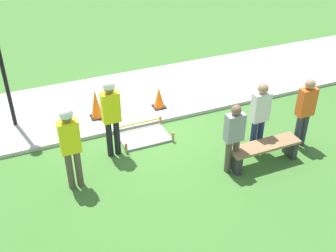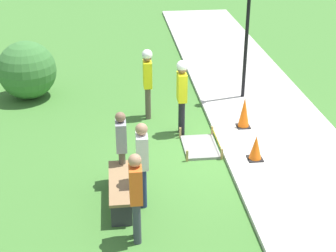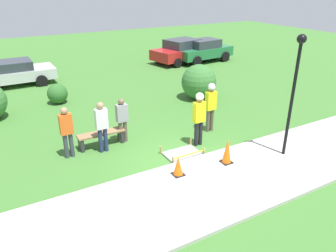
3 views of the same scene
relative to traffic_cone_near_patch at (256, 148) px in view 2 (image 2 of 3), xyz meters
name	(u,v)px [view 2 (image 2 of 3)]	position (x,y,z in m)	size (l,w,h in m)	color
ground_plane	(221,151)	(0.62, 0.65, -0.39)	(60.00, 60.00, 0.00)	#3D702D
sidewalk	(285,146)	(0.62, -0.91, -0.34)	(28.00, 3.12, 0.10)	#ADAAA3
wet_concrete_patch	(200,147)	(0.85, 1.12, -0.36)	(1.24, 0.86, 0.27)	gray
traffic_cone_near_patch	(256,148)	(0.00, 0.00, 0.00)	(0.34, 0.34, 0.59)	black
traffic_cone_far_patch	(244,113)	(1.69, -0.14, 0.11)	(0.34, 0.34, 0.80)	black
park_bench	(120,188)	(-1.28, 3.09, -0.04)	(1.65, 0.44, 0.51)	#2D2D33
worker_supervisor	(148,77)	(2.77, 2.23, 0.77)	(0.40, 0.28, 1.91)	brown
worker_assistant	(182,90)	(1.71, 1.46, 0.79)	(0.40, 0.28, 1.94)	black
bystander_in_orange_shirt	(136,193)	(-2.47, 2.83, 0.60)	(0.40, 0.23, 1.75)	#383D47
bystander_in_gray_shirt	(142,160)	(-1.36, 2.65, 0.63)	(0.40, 0.23, 1.78)	navy
bystander_in_white_shirt	(121,144)	(-0.49, 3.02, 0.53)	(0.40, 0.22, 1.64)	brown
lamppost_near	(248,10)	(3.70, -0.62, 2.24)	(0.28, 0.28, 3.87)	black
shrub_rounded_far	(27,70)	(4.57, 5.62, 0.46)	(1.70, 1.70, 1.70)	#387033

